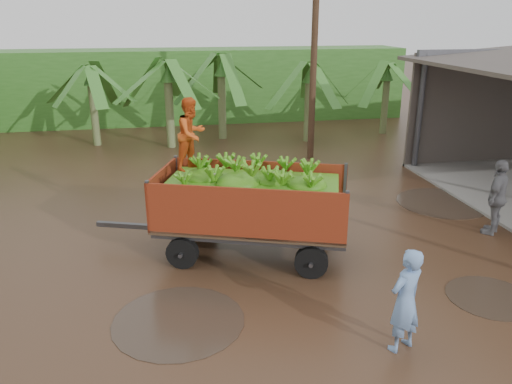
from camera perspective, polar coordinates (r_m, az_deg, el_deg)
ground at (r=12.03m, az=7.45°, el=-6.22°), size 100.00×100.00×0.00m
hedge_north at (r=26.53m, az=-7.39°, el=12.03°), size 22.00×3.00×3.60m
banana_trailer at (r=11.09m, az=-0.65°, el=-1.09°), size 5.85×3.30×3.55m
man_blue at (r=8.48m, az=16.68°, el=-11.79°), size 0.78×0.66×1.80m
man_grey at (r=13.68m, az=25.85°, el=-0.52°), size 1.16×1.08×1.92m
utility_pole at (r=18.70m, az=6.64°, el=15.37°), size 1.20×0.24×7.64m
banana_plants at (r=16.40m, az=-22.26°, el=6.35°), size 21.67×20.53×4.41m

